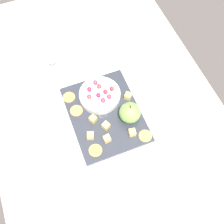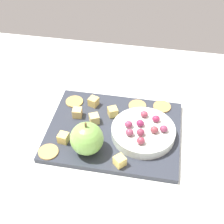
{
  "view_description": "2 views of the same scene",
  "coord_description": "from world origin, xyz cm",
  "px_view_note": "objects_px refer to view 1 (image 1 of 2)",
  "views": [
    {
      "loc": [
        44.41,
        -15.63,
        98.0
      ],
      "look_at": [
        1.54,
        1.01,
        10.61
      ],
      "focal_mm": 44.71,
      "sensor_mm": 36.0,
      "label": 1
    },
    {
      "loc": [
        -10.8,
        54.31,
        64.27
      ],
      "look_at": [
        -0.25,
        -3.36,
        9.26
      ],
      "focal_mm": 51.29,
      "sensor_mm": 36.0,
      "label": 2
    }
  ],
  "objects_px": {
    "grape_1": "(89,89)",
    "cracker_3": "(69,97)",
    "cheese_cube_2": "(128,96)",
    "grape_6": "(109,97)",
    "cracker_1": "(95,150)",
    "cup": "(63,56)",
    "serving_dish": "(101,95)",
    "cracker_2": "(145,136)",
    "cheese_cube_0": "(90,136)",
    "grape_7": "(102,101)",
    "grape_0": "(95,83)",
    "apple_whole": "(130,113)",
    "cracker_0": "(76,111)",
    "cheese_cube_5": "(93,118)",
    "grape_8": "(99,86)",
    "grape_3": "(89,97)",
    "grape_5": "(112,89)",
    "cheese_cube_1": "(107,139)",
    "grape_2": "(98,95)",
    "cheese_cube_3": "(132,132)",
    "grape_4": "(105,92)",
    "cheese_cube_4": "(106,126)",
    "platter": "(105,114)"
  },
  "relations": [
    {
      "from": "cracker_1",
      "to": "grape_3",
      "type": "xyz_separation_m",
      "value": [
        -0.2,
        0.05,
        0.03
      ]
    },
    {
      "from": "cheese_cube_0",
      "to": "grape_7",
      "type": "xyz_separation_m",
      "value": [
        -0.11,
        0.08,
        0.02
      ]
    },
    {
      "from": "serving_dish",
      "to": "grape_4",
      "type": "relative_size",
      "value": 8.05
    },
    {
      "from": "cheese_cube_3",
      "to": "cracker_2",
      "type": "bearing_deg",
      "value": 57.83
    },
    {
      "from": "cheese_cube_2",
      "to": "cheese_cube_3",
      "type": "distance_m",
      "value": 0.15
    },
    {
      "from": "grape_4",
      "to": "serving_dish",
      "type": "bearing_deg",
      "value": -106.22
    },
    {
      "from": "serving_dish",
      "to": "cup",
      "type": "relative_size",
      "value": 1.5
    },
    {
      "from": "grape_2",
      "to": "grape_8",
      "type": "distance_m",
      "value": 0.04
    },
    {
      "from": "apple_whole",
      "to": "cup",
      "type": "distance_m",
      "value": 0.37
    },
    {
      "from": "cracker_2",
      "to": "cracker_3",
      "type": "relative_size",
      "value": 1.0
    },
    {
      "from": "cracker_1",
      "to": "cup",
      "type": "relative_size",
      "value": 0.46
    },
    {
      "from": "serving_dish",
      "to": "cheese_cube_0",
      "type": "distance_m",
      "value": 0.17
    },
    {
      "from": "apple_whole",
      "to": "cheese_cube_1",
      "type": "relative_size",
      "value": 3.34
    },
    {
      "from": "grape_5",
      "to": "cup",
      "type": "height_order",
      "value": "cup"
    },
    {
      "from": "cheese_cube_4",
      "to": "grape_0",
      "type": "bearing_deg",
      "value": 172.93
    },
    {
      "from": "grape_5",
      "to": "grape_6",
      "type": "xyz_separation_m",
      "value": [
        0.03,
        -0.02,
        -0.0
      ]
    },
    {
      "from": "grape_3",
      "to": "grape_4",
      "type": "distance_m",
      "value": 0.06
    },
    {
      "from": "cheese_cube_0",
      "to": "grape_4",
      "type": "distance_m",
      "value": 0.18
    },
    {
      "from": "serving_dish",
      "to": "cheese_cube_1",
      "type": "xyz_separation_m",
      "value": [
        0.18,
        -0.04,
        -0.0
      ]
    },
    {
      "from": "cracker_2",
      "to": "platter",
      "type": "bearing_deg",
      "value": -143.55
    },
    {
      "from": "serving_dish",
      "to": "cheese_cube_4",
      "type": "relative_size",
      "value": 6.71
    },
    {
      "from": "grape_6",
      "to": "grape_8",
      "type": "distance_m",
      "value": 0.06
    },
    {
      "from": "cheese_cube_0",
      "to": "cheese_cube_1",
      "type": "distance_m",
      "value": 0.06
    },
    {
      "from": "cracker_0",
      "to": "grape_0",
      "type": "distance_m",
      "value": 0.13
    },
    {
      "from": "cheese_cube_2",
      "to": "grape_3",
      "type": "distance_m",
      "value": 0.15
    },
    {
      "from": "cheese_cube_5",
      "to": "grape_8",
      "type": "xyz_separation_m",
      "value": [
        -0.11,
        0.07,
        0.02
      ]
    },
    {
      "from": "cheese_cube_3",
      "to": "grape_6",
      "type": "xyz_separation_m",
      "value": [
        -0.16,
        -0.03,
        0.02
      ]
    },
    {
      "from": "cheese_cube_1",
      "to": "grape_8",
      "type": "relative_size",
      "value": 1.2
    },
    {
      "from": "cheese_cube_2",
      "to": "cheese_cube_3",
      "type": "relative_size",
      "value": 1.0
    },
    {
      "from": "cheese_cube_0",
      "to": "cheese_cube_2",
      "type": "xyz_separation_m",
      "value": [
        -0.1,
        0.19,
        0.0
      ]
    },
    {
      "from": "grape_2",
      "to": "grape_6",
      "type": "bearing_deg",
      "value": 59.24
    },
    {
      "from": "serving_dish",
      "to": "cracker_1",
      "type": "height_order",
      "value": "serving_dish"
    },
    {
      "from": "apple_whole",
      "to": "cracker_0",
      "type": "xyz_separation_m",
      "value": [
        -0.1,
        -0.17,
        -0.04
      ]
    },
    {
      "from": "cheese_cube_1",
      "to": "grape_5",
      "type": "height_order",
      "value": "grape_5"
    },
    {
      "from": "cup",
      "to": "cracker_0",
      "type": "bearing_deg",
      "value": -5.65
    },
    {
      "from": "cheese_cube_2",
      "to": "cracker_2",
      "type": "height_order",
      "value": "cheese_cube_2"
    },
    {
      "from": "platter",
      "to": "cheese_cube_3",
      "type": "height_order",
      "value": "cheese_cube_3"
    },
    {
      "from": "apple_whole",
      "to": "cracker_0",
      "type": "height_order",
      "value": "apple_whole"
    },
    {
      "from": "apple_whole",
      "to": "grape_0",
      "type": "height_order",
      "value": "apple_whole"
    },
    {
      "from": "apple_whole",
      "to": "cracker_2",
      "type": "bearing_deg",
      "value": 15.42
    },
    {
      "from": "cracker_2",
      "to": "cheese_cube_5",
      "type": "bearing_deg",
      "value": -130.51
    },
    {
      "from": "cheese_cube_3",
      "to": "cracker_0",
      "type": "distance_m",
      "value": 0.23
    },
    {
      "from": "cheese_cube_2",
      "to": "grape_6",
      "type": "height_order",
      "value": "grape_6"
    },
    {
      "from": "cracker_0",
      "to": "grape_8",
      "type": "xyz_separation_m",
      "value": [
        -0.05,
        0.11,
        0.03
      ]
    },
    {
      "from": "grape_1",
      "to": "cracker_3",
      "type": "bearing_deg",
      "value": -98.79
    },
    {
      "from": "cheese_cube_2",
      "to": "cup",
      "type": "distance_m",
      "value": 0.31
    },
    {
      "from": "cheese_cube_0",
      "to": "cracker_2",
      "type": "distance_m",
      "value": 0.2
    },
    {
      "from": "cheese_cube_1",
      "to": "cracker_0",
      "type": "distance_m",
      "value": 0.16
    },
    {
      "from": "cracker_3",
      "to": "grape_2",
      "type": "xyz_separation_m",
      "value": [
        0.05,
        0.1,
        0.03
      ]
    },
    {
      "from": "cracker_1",
      "to": "grape_0",
      "type": "xyz_separation_m",
      "value": [
        -0.25,
        0.09,
        0.03
      ]
    }
  ]
}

